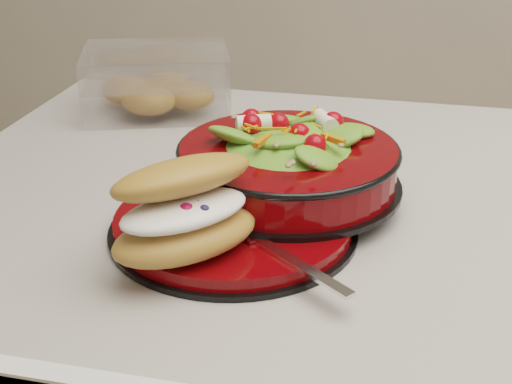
% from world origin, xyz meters
% --- Properties ---
extents(dinner_plate, '(0.26, 0.26, 0.02)m').
position_xyz_m(dinner_plate, '(-0.22, -0.11, 0.91)').
color(dinner_plate, black).
rests_on(dinner_plate, island_counter).
extents(salad_bowl, '(0.26, 0.26, 0.10)m').
position_xyz_m(salad_bowl, '(-0.18, -0.03, 0.96)').
color(salad_bowl, black).
rests_on(salad_bowl, dinner_plate).
extents(croissant, '(0.16, 0.17, 0.09)m').
position_xyz_m(croissant, '(-0.24, -0.19, 0.96)').
color(croissant, '#C78A3C').
rests_on(croissant, dinner_plate).
extents(fork, '(0.14, 0.11, 0.00)m').
position_xyz_m(fork, '(-0.15, -0.18, 0.92)').
color(fork, silver).
rests_on(fork, dinner_plate).
extents(pastry_box, '(0.25, 0.22, 0.09)m').
position_xyz_m(pastry_box, '(-0.43, 0.24, 0.94)').
color(pastry_box, white).
rests_on(pastry_box, island_counter).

